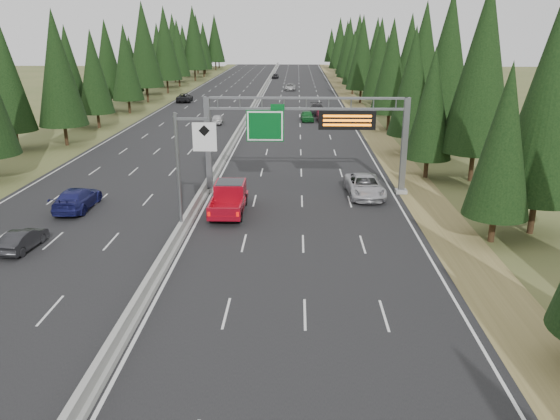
{
  "coord_description": "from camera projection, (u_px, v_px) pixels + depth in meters",
  "views": [
    {
      "loc": [
        7.53,
        -8.54,
        12.92
      ],
      "look_at": [
        6.65,
        20.0,
        3.46
      ],
      "focal_mm": 35.0,
      "sensor_mm": 36.0,
      "label": 1
    }
  ],
  "objects": [
    {
      "name": "shoulder_right",
      "position": [
        361.0,
        114.0,
        87.76
      ],
      "size": [
        3.6,
        260.0,
        0.06
      ],
      "primitive_type": "cube",
      "color": "olive",
      "rests_on": "ground"
    },
    {
      "name": "car_onc_far",
      "position": [
        185.0,
        98.0,
        101.66
      ],
      "size": [
        3.02,
        5.87,
        1.59
      ],
      "primitive_type": "imported",
      "rotation": [
        0.0,
        0.0,
        3.21
      ],
      "color": "black",
      "rests_on": "road"
    },
    {
      "name": "silver_minivan",
      "position": [
        365.0,
        186.0,
        44.05
      ],
      "size": [
        3.06,
        6.15,
        1.68
      ],
      "primitive_type": "imported",
      "rotation": [
        0.0,
        0.0,
        0.05
      ],
      "color": "#B1B0B5",
      "rests_on": "road"
    },
    {
      "name": "car_onc_white",
      "position": [
        217.0,
        119.0,
        77.95
      ],
      "size": [
        1.86,
        4.03,
        1.34
      ],
      "primitive_type": "imported",
      "rotation": [
        0.0,
        0.0,
        3.21
      ],
      "color": "silver",
      "rests_on": "road"
    },
    {
      "name": "red_pickup",
      "position": [
        230.0,
        196.0,
        40.34
      ],
      "size": [
        2.29,
        6.42,
        2.09
      ],
      "color": "black",
      "rests_on": "road"
    },
    {
      "name": "road",
      "position": [
        250.0,
        113.0,
        88.28
      ],
      "size": [
        32.0,
        260.0,
        0.08
      ],
      "primitive_type": "cube",
      "color": "black",
      "rests_on": "ground"
    },
    {
      "name": "tree_row_right",
      "position": [
        396.0,
        61.0,
        79.36
      ],
      "size": [
        11.39,
        242.8,
        18.84
      ],
      "color": "black",
      "rests_on": "ground"
    },
    {
      "name": "car_ahead_far",
      "position": [
        275.0,
        76.0,
        150.56
      ],
      "size": [
        1.93,
        4.07,
        1.34
      ],
      "primitive_type": "imported",
      "rotation": [
        0.0,
        0.0,
        -0.09
      ],
      "color": "black",
      "rests_on": "road"
    },
    {
      "name": "car_ahead_green",
      "position": [
        307.0,
        116.0,
        80.32
      ],
      "size": [
        2.01,
        4.52,
        1.51
      ],
      "primitive_type": "imported",
      "rotation": [
        0.0,
        0.0,
        0.05
      ],
      "color": "#166327",
      "rests_on": "road"
    },
    {
      "name": "car_ahead_dkgrey",
      "position": [
        317.0,
        109.0,
        86.75
      ],
      "size": [
        2.3,
        5.57,
        1.61
      ],
      "primitive_type": "imported",
      "rotation": [
        0.0,
        0.0,
        0.01
      ],
      "color": "black",
      "rests_on": "road"
    },
    {
      "name": "car_onc_blue",
      "position": [
        77.0,
        199.0,
        40.83
      ],
      "size": [
        2.36,
        5.66,
        1.63
      ],
      "primitive_type": "imported",
      "rotation": [
        0.0,
        0.0,
        3.16
      ],
      "color": "navy",
      "rests_on": "road"
    },
    {
      "name": "median_barrier",
      "position": [
        250.0,
        111.0,
        88.16
      ],
      "size": [
        0.7,
        260.0,
        0.85
      ],
      "color": "gray",
      "rests_on": "road"
    },
    {
      "name": "shoulder_left",
      "position": [
        141.0,
        113.0,
        88.8
      ],
      "size": [
        3.6,
        260.0,
        0.06
      ],
      "primitive_type": "cube",
      "color": "#485628",
      "rests_on": "ground"
    },
    {
      "name": "hov_sign_pole",
      "position": [
        187.0,
        166.0,
        34.57
      ],
      "size": [
        2.8,
        0.5,
        8.0
      ],
      "color": "slate",
      "rests_on": "road"
    },
    {
      "name": "car_ahead_dkred",
      "position": [
        323.0,
        115.0,
        80.43
      ],
      "size": [
        1.93,
        5.06,
        1.65
      ],
      "primitive_type": "imported",
      "rotation": [
        0.0,
        0.0,
        0.04
      ],
      "color": "#5A0C1D",
      "rests_on": "road"
    },
    {
      "name": "car_ahead_white",
      "position": [
        290.0,
        87.0,
        121.19
      ],
      "size": [
        2.42,
        5.05,
        1.39
      ],
      "primitive_type": "imported",
      "rotation": [
        0.0,
        0.0,
        -0.03
      ],
      "color": "#B3B3B3",
      "rests_on": "road"
    },
    {
      "name": "tree_row_left",
      "position": [
        102.0,
        56.0,
        81.8
      ],
      "size": [
        12.05,
        239.31,
        18.84
      ],
      "color": "black",
      "rests_on": "ground"
    },
    {
      "name": "sign_gantry",
      "position": [
        314.0,
        130.0,
        43.56
      ],
      "size": [
        16.75,
        0.98,
        7.8
      ],
      "color": "slate",
      "rests_on": "road"
    },
    {
      "name": "car_onc_near",
      "position": [
        23.0,
        240.0,
        33.34
      ],
      "size": [
        1.67,
        3.97,
        1.27
      ],
      "primitive_type": "imported",
      "rotation": [
        0.0,
        0.0,
        3.06
      ],
      "color": "black",
      "rests_on": "road"
    }
  ]
}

